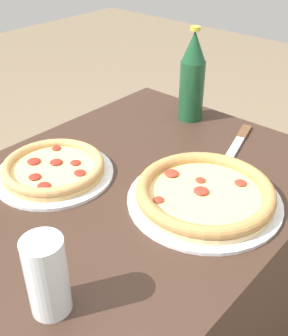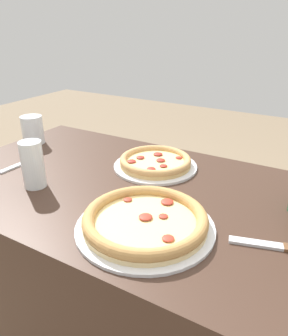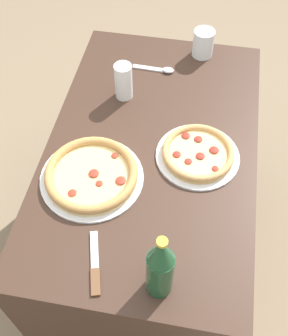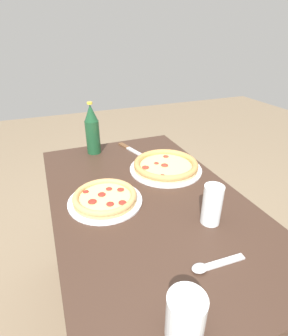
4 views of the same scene
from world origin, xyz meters
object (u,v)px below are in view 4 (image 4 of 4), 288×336
Objects in this scene: knife at (129,148)px; spoon at (210,265)px; pizza_salami at (105,198)px; glass_mango_juice at (212,207)px; glass_red_wine at (185,318)px; beer_bottle at (92,130)px; pizza_veggie at (166,166)px.

spoon is (0.85, -0.05, 0.00)m from knife.
glass_mango_juice reaches higher than pizza_salami.
knife is (-0.44, 0.24, -0.01)m from pizza_salami.
glass_red_wine is 0.58× the size of knife.
beer_bottle reaches higher than glass_red_wine.
glass_mango_juice is (0.39, -0.02, 0.04)m from pizza_veggie.
pizza_veggie is at bearing 166.51° from spoon.
glass_mango_juice is (0.24, 0.30, 0.04)m from pizza_salami.
beer_bottle is 0.22m from knife.
pizza_veggie is 0.36m from pizza_salami.
beer_bottle is at bearing -160.96° from glass_mango_juice.
pizza_salami is 0.39m from glass_mango_juice.
pizza_veggie is 0.43m from beer_bottle.
pizza_veggie is at bearing 114.65° from pizza_salami.
glass_mango_juice reaches higher than spoon.
glass_red_wine is at bearing -42.08° from glass_mango_juice.
beer_bottle is 0.89m from spoon.
glass_mango_juice is at bearing 146.10° from spoon.
pizza_salami is at bearing -7.06° from beer_bottle.
knife is 0.85m from spoon.
beer_bottle reaches higher than pizza_veggie.
glass_mango_juice is 0.69m from knife.
pizza_salami is 1.05× the size of beer_bottle.
beer_bottle reaches higher than pizza_salami.
glass_mango_juice is (-0.29, 0.26, 0.01)m from glass_red_wine.
glass_red_wine is (0.69, -0.29, 0.03)m from pizza_veggie.
spoon is (0.41, 0.19, -0.01)m from pizza_salami.
knife is (-0.98, 0.21, -0.05)m from glass_red_wine.
pizza_salami is 2.52× the size of glass_red_wine.
glass_mango_juice is 0.87× the size of spoon.
knife is at bearing -175.03° from glass_mango_juice.
glass_red_wine reaches higher than knife.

